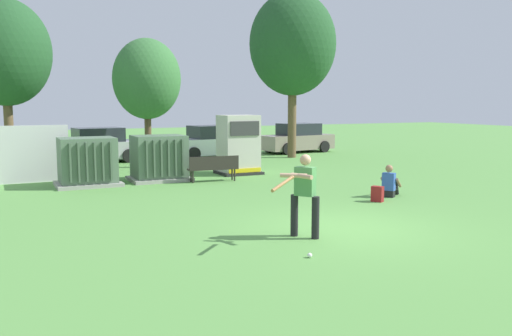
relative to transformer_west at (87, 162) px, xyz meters
The scene contains 15 objects.
ground_plane 9.90m from the transformer_west, 65.14° to the right, with size 96.00×96.00×0.00m, color #5B9947.
transformer_west is the anchor object (origin of this frame).
transformer_mid_west 2.51m from the transformer_west, ahead, with size 2.10×1.70×1.62m.
generator_enclosure 5.84m from the transformer_west, ahead, with size 1.60×1.40×2.30m.
park_bench 4.27m from the transformer_west, 13.95° to the right, with size 1.83×0.55×0.92m.
batter 9.75m from the transformer_west, 72.67° to the right, with size 1.45×1.15×1.74m.
sports_ball 10.87m from the transformer_west, 77.98° to the right, with size 0.09×0.09×0.09m, color white.
seated_spectator 9.91m from the transformer_west, 38.24° to the right, with size 0.78×0.68×0.96m.
backpack 9.61m from the transformer_west, 43.89° to the right, with size 0.36×0.38×0.44m.
tree_left 7.37m from the transformer_west, 110.98° to the left, with size 3.65×3.65×6.98m.
tree_center_left 6.04m from the transformer_west, 52.78° to the left, with size 2.87×2.87×5.48m.
tree_center_right 12.96m from the transformer_west, 25.56° to the left, with size 4.31×4.31×8.24m.
parked_car_leftmost 7.21m from the transformer_west, 78.25° to the left, with size 4.37×2.29×1.62m.
parked_car_left_of_center 9.96m from the transformer_west, 44.70° to the left, with size 4.39×2.33×1.62m.
parked_car_right_of_center 14.57m from the transformer_west, 30.97° to the left, with size 4.40×2.38×1.62m.
Camera 1 is at (-6.93, -9.84, 2.81)m, focal length 38.07 mm.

